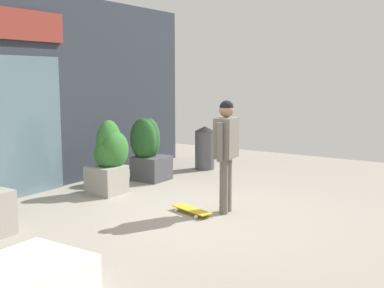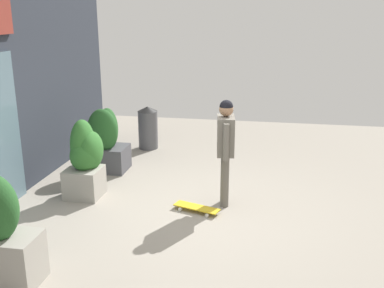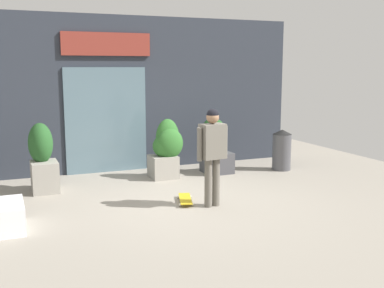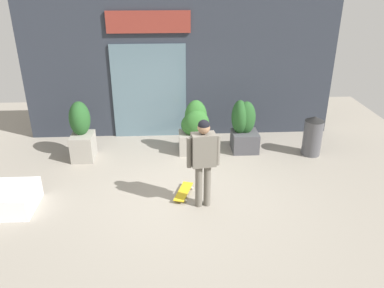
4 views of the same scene
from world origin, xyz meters
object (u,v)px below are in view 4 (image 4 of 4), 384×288
planter_box_right (81,129)px  planter_box_left (194,127)px  planter_box_mid (243,126)px  skateboarder (203,155)px  trash_bin (313,136)px  skateboard (183,192)px

planter_box_right → planter_box_left: bearing=2.5°
planter_box_mid → planter_box_right: bearing=-177.3°
skateboarder → trash_bin: bearing=-61.3°
skateboard → planter_box_mid: size_ratio=0.61×
planter_box_right → trash_bin: 5.38m
skateboard → trash_bin: size_ratio=0.79×
skateboard → planter_box_right: 2.98m
planter_box_right → trash_bin: planter_box_right is taller
skateboarder → planter_box_mid: bearing=-33.8°
planter_box_left → skateboard: bearing=-99.6°
planter_box_left → planter_box_mid: bearing=3.4°
skateboarder → trash_bin: 3.47m
trash_bin → planter_box_right: bearing=178.1°
skateboarder → skateboard: size_ratio=2.24×
skateboarder → planter_box_mid: (1.17, 2.39, -0.43)m
skateboarder → planter_box_mid: 2.69m
trash_bin → planter_box_mid: bearing=167.3°
skateboarder → trash_bin: skateboarder is taller
planter_box_right → planter_box_mid: bearing=2.7°
planter_box_mid → trash_bin: size_ratio=1.30×
planter_box_right → planter_box_mid: 3.79m
planter_box_left → planter_box_right: bearing=-177.5°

